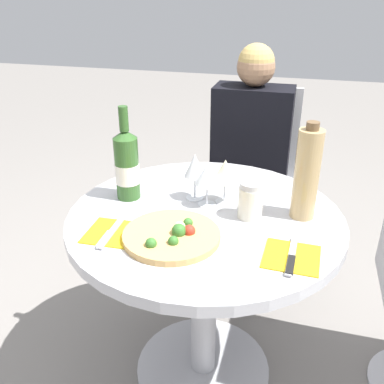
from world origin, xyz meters
name	(u,v)px	position (x,y,z in m)	size (l,w,h in m)	color
ground_plane	(203,369)	(0.00, 0.00, 0.00)	(12.00, 12.00, 0.00)	gray
dining_table	(205,257)	(0.00, 0.00, 0.53)	(0.89, 0.89, 0.70)	#B2B2B7
chair_behind_diner	(250,184)	(0.04, 0.84, 0.43)	(0.43, 0.43, 0.91)	silver
seated_diner	(247,184)	(0.04, 0.69, 0.50)	(0.36, 0.40, 1.14)	black
pizza_large	(172,235)	(-0.06, -0.17, 0.71)	(0.29, 0.29, 0.05)	tan
wine_bottle	(127,165)	(-0.28, 0.05, 0.82)	(0.08, 0.08, 0.32)	#2D5623
tall_carafe	(307,174)	(0.30, 0.07, 0.85)	(0.08, 0.08, 0.31)	tan
sugar_shaker	(251,200)	(0.14, 0.02, 0.76)	(0.08, 0.08, 0.12)	silver
wine_glass_back_left	(195,166)	(-0.06, 0.10, 0.82)	(0.07, 0.07, 0.16)	silver
wine_glass_back_right	(225,171)	(0.04, 0.10, 0.81)	(0.08, 0.08, 0.15)	silver
wine_glass_center	(207,175)	(-0.01, 0.06, 0.81)	(0.08, 0.08, 0.15)	silver
place_setting_left	(112,233)	(-0.24, -0.19, 0.70)	(0.16, 0.19, 0.01)	gold
place_setting_right	(291,257)	(0.28, -0.18, 0.70)	(0.16, 0.19, 0.01)	gold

